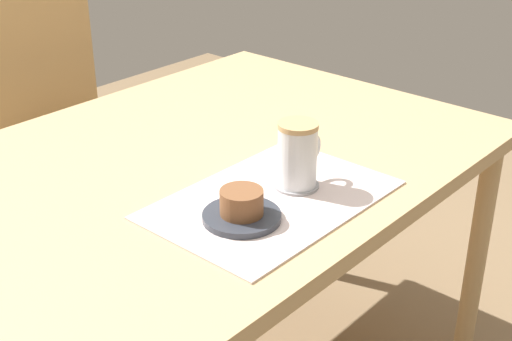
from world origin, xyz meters
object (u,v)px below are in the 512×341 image
(pastry_plate, at_px, (242,216))
(coffee_mug, at_px, (298,154))
(pastry, at_px, (242,202))
(wooden_chair, at_px, (62,124))
(dining_table, at_px, (203,183))

(pastry_plate, height_order, coffee_mug, coffee_mug)
(pastry, bearing_deg, coffee_mug, 2.34)
(wooden_chair, distance_m, pastry_plate, 1.10)
(wooden_chair, relative_size, pastry, 12.01)
(wooden_chair, xyz_separation_m, pastry, (-0.31, -1.03, 0.23))
(wooden_chair, distance_m, pastry, 1.10)
(pastry_plate, xyz_separation_m, pastry, (0.00, 0.00, 0.03))
(pastry_plate, xyz_separation_m, coffee_mug, (0.17, 0.01, 0.06))
(wooden_chair, height_order, pastry, wooden_chair)
(wooden_chair, relative_size, pastry_plate, 6.60)
(pastry_plate, relative_size, coffee_mug, 1.11)
(pastry, height_order, coffee_mug, coffee_mug)
(dining_table, relative_size, coffee_mug, 9.94)
(dining_table, height_order, pastry, pastry)
(dining_table, distance_m, pastry_plate, 0.30)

